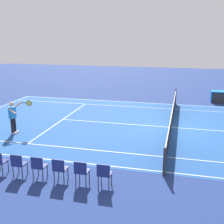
{
  "coord_description": "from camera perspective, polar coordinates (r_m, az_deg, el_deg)",
  "views": [
    {
      "loc": [
        -0.48,
        15.48,
        4.93
      ],
      "look_at": [
        3.14,
        0.88,
        0.9
      ],
      "focal_mm": 46.51,
      "sensor_mm": 36.0,
      "label": 1
    }
  ],
  "objects": [
    {
      "name": "ground_plane",
      "position": [
        16.25,
        11.59,
        -2.98
      ],
      "size": [
        60.0,
        60.0,
        0.0
      ],
      "primitive_type": "plane",
      "color": "navy"
    },
    {
      "name": "court_slab",
      "position": [
        16.25,
        11.59,
        -2.98
      ],
      "size": [
        24.2,
        11.4,
        0.0
      ],
      "primitive_type": "cube",
      "color": "#1E4C93",
      "rests_on": "ground_plane"
    },
    {
      "name": "court_line_markings",
      "position": [
        16.25,
        11.59,
        -2.97
      ],
      "size": [
        23.85,
        11.05,
        0.01
      ],
      "color": "white",
      "rests_on": "ground_plane"
    },
    {
      "name": "tennis_net",
      "position": [
        16.11,
        11.68,
        -1.32
      ],
      "size": [
        0.1,
        11.7,
        1.08
      ],
      "color": "#2D2D33",
      "rests_on": "ground_plane"
    },
    {
      "name": "tennis_player_near",
      "position": [
        15.59,
        -18.84,
        -0.7
      ],
      "size": [
        1.04,
        0.8,
        1.7
      ],
      "color": "black",
      "rests_on": "ground_plane"
    },
    {
      "name": "tennis_ball",
      "position": [
        17.91,
        14.45,
        -1.36
      ],
      "size": [
        0.07,
        0.07,
        0.07
      ],
      "primitive_type": "sphere",
      "color": "#CCE01E",
      "rests_on": "ground_plane"
    },
    {
      "name": "spectator_chair_0",
      "position": [
        9.74,
        -1.54,
        -11.94
      ],
      "size": [
        0.44,
        0.44,
        0.88
      ],
      "color": "#38383D",
      "rests_on": "ground_plane"
    },
    {
      "name": "spectator_chair_1",
      "position": [
        9.96,
        -6.01,
        -11.38
      ],
      "size": [
        0.44,
        0.44,
        0.88
      ],
      "color": "#38383D",
      "rests_on": "ground_plane"
    },
    {
      "name": "spectator_chair_2",
      "position": [
        10.24,
        -10.24,
        -10.79
      ],
      "size": [
        0.44,
        0.44,
        0.88
      ],
      "color": "#38383D",
      "rests_on": "ground_plane"
    },
    {
      "name": "spectator_chair_3",
      "position": [
        10.57,
        -14.22,
        -10.18
      ],
      "size": [
        0.44,
        0.44,
        0.88
      ],
      "color": "#38383D",
      "rests_on": "ground_plane"
    },
    {
      "name": "spectator_chair_4",
      "position": [
        10.94,
        -17.92,
        -9.57
      ],
      "size": [
        0.44,
        0.44,
        0.88
      ],
      "color": "#38383D",
      "rests_on": "ground_plane"
    },
    {
      "name": "equipment_cart_tarped",
      "position": [
        23.17,
        20.29,
        2.88
      ],
      "size": [
        1.25,
        0.84,
        0.85
      ],
      "color": "#2D2D33",
      "rests_on": "ground_plane"
    }
  ]
}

